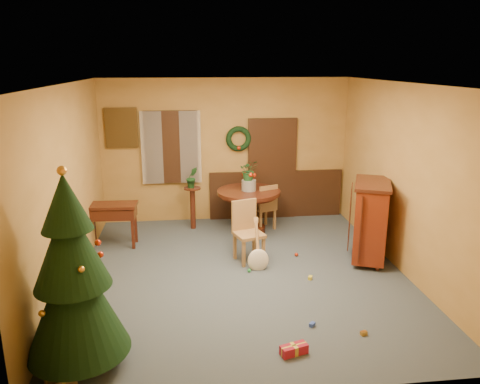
{
  "coord_description": "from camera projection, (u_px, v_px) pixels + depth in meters",
  "views": [
    {
      "loc": [
        -0.82,
        -6.62,
        3.19
      ],
      "look_at": [
        0.01,
        0.4,
        1.22
      ],
      "focal_mm": 35.0,
      "sensor_mm": 36.0,
      "label": 1
    }
  ],
  "objects": [
    {
      "name": "gift_d",
      "position": [
        294.0,
        350.0,
        5.28
      ],
      "size": [
        0.34,
        0.21,
        0.11
      ],
      "color": "maroon",
      "rests_on": "floor"
    },
    {
      "name": "guitar",
      "position": [
        258.0,
        246.0,
        7.34
      ],
      "size": [
        0.34,
        0.51,
        0.77
      ],
      "primitive_type": null,
      "rotation": [
        -0.49,
        0.0,
        -0.01
      ],
      "color": "white",
      "rests_on": "floor"
    },
    {
      "name": "urn",
      "position": [
        249.0,
        185.0,
        8.88
      ],
      "size": [
        0.28,
        0.28,
        0.2
      ],
      "primitive_type": "cylinder",
      "color": "slate",
      "rests_on": "dining_table"
    },
    {
      "name": "room_envelope",
      "position": [
        236.0,
        167.0,
        9.6
      ],
      "size": [
        5.5,
        5.5,
        5.5
      ],
      "color": "#333E4A",
      "rests_on": "ground"
    },
    {
      "name": "gift_c",
      "position": [
        84.0,
        321.0,
        5.86
      ],
      "size": [
        0.27,
        0.24,
        0.13
      ],
      "color": "brown",
      "rests_on": "floor"
    },
    {
      "name": "gift_b",
      "position": [
        89.0,
        354.0,
        5.12
      ],
      "size": [
        0.26,
        0.26,
        0.2
      ],
      "color": "maroon",
      "rests_on": "floor"
    },
    {
      "name": "toy_d",
      "position": [
        296.0,
        255.0,
        7.95
      ],
      "size": [
        0.06,
        0.06,
        0.06
      ],
      "primitive_type": "sphere",
      "color": "red",
      "rests_on": "floor"
    },
    {
      "name": "stand_plant",
      "position": [
        192.0,
        177.0,
        9.03
      ],
      "size": [
        0.27,
        0.24,
        0.41
      ],
      "primitive_type": "imported",
      "rotation": [
        0.0,
        0.0,
        0.29
      ],
      "color": "#19471E",
      "rests_on": "plant_stand"
    },
    {
      "name": "toy_c",
      "position": [
        310.0,
        278.0,
        7.11
      ],
      "size": [
        0.08,
        0.09,
        0.05
      ],
      "primitive_type": "cube",
      "rotation": [
        0.0,
        0.0,
        1.08
      ],
      "color": "yellow",
      "rests_on": "floor"
    },
    {
      "name": "centerpiece_plant",
      "position": [
        249.0,
        170.0,
        8.8
      ],
      "size": [
        0.35,
        0.3,
        0.39
      ],
      "primitive_type": "imported",
      "color": "#1E4C23",
      "rests_on": "urn"
    },
    {
      "name": "plant_stand",
      "position": [
        193.0,
        203.0,
        9.17
      ],
      "size": [
        0.32,
        0.32,
        0.84
      ],
      "color": "black",
      "rests_on": "floor"
    },
    {
      "name": "gift_a",
      "position": [
        61.0,
        382.0,
        4.73
      ],
      "size": [
        0.33,
        0.31,
        0.15
      ],
      "color": "brown",
      "rests_on": "floor"
    },
    {
      "name": "chair_near",
      "position": [
        247.0,
        229.0,
        7.7
      ],
      "size": [
        0.55,
        0.55,
        1.01
      ],
      "color": "olive",
      "rests_on": "floor"
    },
    {
      "name": "writing_desk",
      "position": [
        112.0,
        214.0,
        8.26
      ],
      "size": [
        0.91,
        0.48,
        0.78
      ],
      "color": "black",
      "rests_on": "floor"
    },
    {
      "name": "toy_e",
      "position": [
        364.0,
        333.0,
        5.66
      ],
      "size": [
        0.09,
        0.07,
        0.05
      ],
      "primitive_type": "cube",
      "rotation": [
        0.0,
        0.0,
        0.31
      ],
      "color": "gold",
      "rests_on": "floor"
    },
    {
      "name": "chair_far",
      "position": [
        265.0,
        205.0,
        9.12
      ],
      "size": [
        0.52,
        0.52,
        0.92
      ],
      "color": "olive",
      "rests_on": "floor"
    },
    {
      "name": "toy_b",
      "position": [
        249.0,
        271.0,
        7.34
      ],
      "size": [
        0.06,
        0.06,
        0.06
      ],
      "primitive_type": "sphere",
      "color": "#268E40",
      "rests_on": "floor"
    },
    {
      "name": "sideboard",
      "position": [
        370.0,
        219.0,
        7.64
      ],
      "size": [
        0.9,
        1.17,
        1.34
      ],
      "color": "#5A1B0A",
      "rests_on": "floor"
    },
    {
      "name": "toy_a",
      "position": [
        312.0,
        325.0,
        5.84
      ],
      "size": [
        0.09,
        0.09,
        0.05
      ],
      "primitive_type": "cube",
      "rotation": [
        0.0,
        0.0,
        0.82
      ],
      "color": "#2A47B7",
      "rests_on": "floor"
    },
    {
      "name": "christmas_tree",
      "position": [
        73.0,
        277.0,
        4.81
      ],
      "size": [
        1.08,
        1.08,
        2.23
      ],
      "color": "#382111",
      "rests_on": "floor"
    },
    {
      "name": "dining_table",
      "position": [
        249.0,
        203.0,
        8.97
      ],
      "size": [
        1.21,
        1.21,
        0.83
      ],
      "color": "black",
      "rests_on": "floor"
    }
  ]
}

